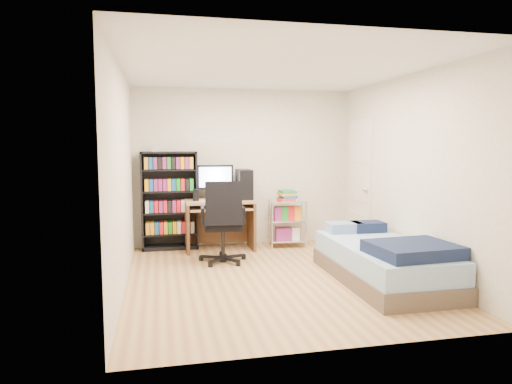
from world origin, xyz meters
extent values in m
cube|color=tan|center=(0.00, 0.00, -0.02)|extent=(3.50, 4.00, 0.04)
cube|color=white|center=(0.00, 0.00, 2.52)|extent=(3.50, 4.00, 0.04)
cube|color=silver|center=(0.00, 2.02, 1.25)|extent=(3.50, 0.04, 2.50)
cube|color=silver|center=(0.00, -2.02, 1.25)|extent=(3.50, 0.04, 2.50)
cube|color=silver|center=(-1.77, 0.00, 1.25)|extent=(0.04, 4.00, 2.50)
cube|color=silver|center=(1.77, 0.00, 1.25)|extent=(0.04, 4.00, 2.50)
cube|color=black|center=(-1.20, 1.84, 0.76)|extent=(0.85, 0.28, 1.51)
cube|color=black|center=(-1.20, 1.84, 0.24)|extent=(0.79, 0.26, 0.02)
cube|color=red|center=(-1.20, 1.83, 0.35)|extent=(0.74, 0.23, 0.18)
cube|color=black|center=(-1.20, 1.84, 0.57)|extent=(0.79, 0.26, 0.02)
cube|color=#155298|center=(-1.20, 1.83, 0.68)|extent=(0.74, 0.23, 0.18)
cube|color=black|center=(-1.20, 1.84, 0.90)|extent=(0.79, 0.26, 0.02)
cube|color=gold|center=(-1.20, 1.83, 1.01)|extent=(0.74, 0.23, 0.18)
cube|color=black|center=(-1.20, 1.84, 1.23)|extent=(0.79, 0.26, 0.02)
cube|color=#1C8222|center=(-1.20, 1.83, 1.34)|extent=(0.74, 0.23, 0.18)
cube|color=silver|center=(-1.39, 1.84, 1.55)|extent=(0.13, 0.12, 0.06)
cube|color=tan|center=(-0.45, 1.63, 0.76)|extent=(1.04, 0.57, 0.04)
cube|color=#3A2A1F|center=(-0.95, 1.63, 0.37)|extent=(0.04, 0.57, 0.74)
cube|color=#3A2A1F|center=(0.05, 1.63, 0.37)|extent=(0.04, 0.57, 0.74)
cube|color=#3A2A1F|center=(-0.45, 1.89, 0.39)|extent=(1.00, 0.03, 0.67)
cube|color=tan|center=(-0.45, 1.54, 0.65)|extent=(0.93, 0.47, 0.03)
cube|color=black|center=(-0.45, 1.52, 0.68)|extent=(0.46, 0.16, 0.03)
cube|color=black|center=(-0.50, 1.74, 1.12)|extent=(0.56, 0.05, 0.37)
cube|color=silver|center=(-0.50, 1.71, 1.12)|extent=(0.50, 0.01, 0.31)
cube|color=black|center=(-0.06, 1.68, 1.01)|extent=(0.21, 0.44, 0.46)
cube|color=black|center=(-0.81, 1.57, 0.87)|extent=(0.08, 0.08, 0.18)
cube|color=black|center=(-0.27, 1.52, 0.87)|extent=(0.08, 0.08, 0.18)
cylinder|color=black|center=(-0.50, 0.90, 0.29)|extent=(0.05, 0.05, 0.40)
cube|color=black|center=(-0.50, 0.90, 0.51)|extent=(0.54, 0.54, 0.08)
cube|color=black|center=(-0.52, 0.67, 0.85)|extent=(0.50, 0.19, 0.59)
cube|color=black|center=(-0.78, 0.92, 0.66)|extent=(0.06, 0.32, 0.23)
cube|color=black|center=(-0.23, 0.88, 0.66)|extent=(0.06, 0.32, 0.23)
cylinder|color=silver|center=(0.34, 1.49, 0.37)|extent=(0.03, 0.03, 0.74)
cylinder|color=silver|center=(0.88, 1.42, 0.37)|extent=(0.03, 0.03, 0.74)
cylinder|color=silver|center=(0.39, 1.86, 0.37)|extent=(0.03, 0.03, 0.74)
cylinder|color=silver|center=(0.92, 1.80, 0.37)|extent=(0.03, 0.03, 0.74)
cube|color=silver|center=(0.63, 1.64, 0.11)|extent=(0.58, 0.44, 0.02)
cube|color=silver|center=(0.63, 1.64, 0.42)|extent=(0.58, 0.44, 0.02)
cube|color=silver|center=(0.63, 1.64, 0.73)|extent=(0.58, 0.44, 0.02)
cube|color=red|center=(0.63, 1.64, 0.82)|extent=(0.26, 0.32, 0.17)
cube|color=brown|center=(1.22, -0.40, 0.10)|extent=(1.02, 2.03, 0.20)
cube|color=#97BBE1|center=(1.22, -0.40, 0.32)|extent=(0.97, 1.99, 0.24)
cube|color=#121C3A|center=(1.27, -0.96, 0.51)|extent=(0.91, 0.77, 0.14)
cube|color=#99B3D9|center=(1.07, 0.41, 0.51)|extent=(0.46, 0.30, 0.13)
cube|color=#121C3A|center=(1.41, 0.39, 0.51)|extent=(0.43, 0.30, 0.13)
cube|color=#3B2513|center=(1.22, -0.46, 0.45)|extent=(0.28, 0.22, 0.02)
cube|color=silver|center=(1.73, 1.35, 1.00)|extent=(0.05, 0.80, 2.00)
sphere|color=silver|center=(1.67, 1.03, 0.95)|extent=(0.08, 0.08, 0.08)
camera|label=1|loc=(-1.34, -5.26, 1.63)|focal=32.00mm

